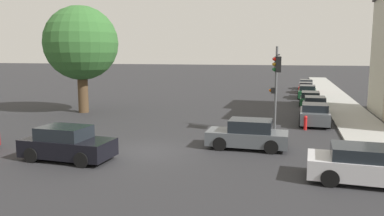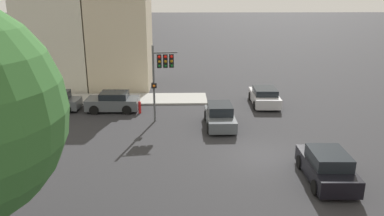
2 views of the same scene
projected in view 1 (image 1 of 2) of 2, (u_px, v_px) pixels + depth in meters
ground_plane at (145, 151)px, 18.69m from camera, size 300.00×300.00×0.00m
sidewalk_strip at (330, 92)px, 46.58m from camera, size 3.19×60.00×0.14m
street_tree at (81, 44)px, 30.28m from camera, size 5.98×5.98×8.67m
traffic_signal at (276, 72)px, 22.06m from camera, size 0.73×1.78×5.26m
crossing_car_0 at (248, 135)px, 19.14m from camera, size 4.09×1.91×1.50m
crossing_car_2 at (366, 165)px, 14.02m from camera, size 4.33×2.18×1.39m
crossing_car_3 at (67, 144)px, 17.07m from camera, size 4.21×2.06×1.55m
parked_car_0 at (315, 115)px, 25.55m from camera, size 2.07×3.90×1.46m
parked_car_1 at (315, 106)px, 29.75m from camera, size 1.87×3.88×1.47m
parked_car_2 at (310, 99)px, 35.55m from camera, size 2.03×4.69×1.28m
parked_car_3 at (307, 92)px, 40.99m from camera, size 2.07×4.76×1.42m
parked_car_4 at (306, 88)px, 46.63m from camera, size 1.93×4.62×1.33m
parked_car_5 at (306, 85)px, 51.67m from camera, size 2.00×4.51×1.31m
fire_hydrant at (305, 122)px, 23.78m from camera, size 0.22×0.22×0.92m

